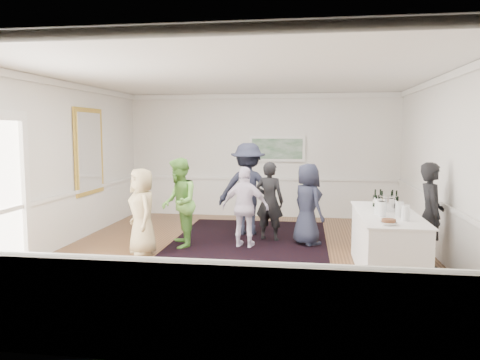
# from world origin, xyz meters

# --- Properties ---
(floor) EXTENTS (8.00, 8.00, 0.00)m
(floor) POSITION_xyz_m (0.00, 0.00, 0.00)
(floor) COLOR brown
(floor) RESTS_ON ground
(ceiling) EXTENTS (7.00, 8.00, 0.02)m
(ceiling) POSITION_xyz_m (0.00, 0.00, 3.20)
(ceiling) COLOR white
(ceiling) RESTS_ON wall_back
(wall_left) EXTENTS (0.02, 8.00, 3.20)m
(wall_left) POSITION_xyz_m (-3.50, 0.00, 1.60)
(wall_left) COLOR white
(wall_left) RESTS_ON floor
(wall_right) EXTENTS (0.02, 8.00, 3.20)m
(wall_right) POSITION_xyz_m (3.50, 0.00, 1.60)
(wall_right) COLOR white
(wall_right) RESTS_ON floor
(wall_back) EXTENTS (7.00, 0.02, 3.20)m
(wall_back) POSITION_xyz_m (0.00, 4.00, 1.60)
(wall_back) COLOR white
(wall_back) RESTS_ON floor
(wall_front) EXTENTS (7.00, 0.02, 3.20)m
(wall_front) POSITION_xyz_m (0.00, -4.00, 1.60)
(wall_front) COLOR white
(wall_front) RESTS_ON floor
(wainscoting) EXTENTS (7.00, 8.00, 1.00)m
(wainscoting) POSITION_xyz_m (0.00, 0.00, 0.50)
(wainscoting) COLOR white
(wainscoting) RESTS_ON floor
(mirror) EXTENTS (0.05, 1.25, 1.85)m
(mirror) POSITION_xyz_m (-3.45, 1.30, 1.80)
(mirror) COLOR gold
(mirror) RESTS_ON wall_left
(landscape_painting) EXTENTS (1.44, 0.06, 0.66)m
(landscape_painting) POSITION_xyz_m (0.40, 3.95, 1.78)
(landscape_painting) COLOR white
(landscape_painting) RESTS_ON wall_back
(area_rug) EXTENTS (3.09, 4.05, 0.02)m
(area_rug) POSITION_xyz_m (0.04, 1.20, 0.01)
(area_rug) COLOR black
(area_rug) RESTS_ON floor
(serving_table) EXTENTS (0.91, 2.39, 0.97)m
(serving_table) POSITION_xyz_m (2.43, -0.74, 0.49)
(serving_table) COLOR white
(serving_table) RESTS_ON floor
(bartender) EXTENTS (0.43, 0.64, 1.73)m
(bartender) POSITION_xyz_m (3.20, -0.21, 0.87)
(bartender) COLOR black
(bartender) RESTS_ON floor
(guest_tan) EXTENTS (0.85, 0.91, 1.57)m
(guest_tan) POSITION_xyz_m (-1.77, -0.13, 0.78)
(guest_tan) COLOR tan
(guest_tan) RESTS_ON floor
(guest_green) EXTENTS (0.88, 1.00, 1.73)m
(guest_green) POSITION_xyz_m (-1.25, 0.47, 0.86)
(guest_green) COLOR #6AB448
(guest_green) RESTS_ON floor
(guest_lilac) EXTENTS (0.96, 0.50, 1.56)m
(guest_lilac) POSITION_xyz_m (0.02, 0.62, 0.78)
(guest_lilac) COLOR white
(guest_lilac) RESTS_ON floor
(guest_dark_a) EXTENTS (1.31, 0.78, 1.98)m
(guest_dark_a) POSITION_xyz_m (-0.07, 1.74, 0.99)
(guest_dark_a) COLOR #202335
(guest_dark_a) RESTS_ON floor
(guest_dark_b) EXTENTS (0.67, 0.52, 1.62)m
(guest_dark_b) POSITION_xyz_m (0.43, 1.27, 0.81)
(guest_dark_b) COLOR black
(guest_dark_b) RESTS_ON floor
(guest_navy) EXTENTS (0.87, 0.94, 1.61)m
(guest_navy) POSITION_xyz_m (1.20, 1.02, 0.80)
(guest_navy) COLOR #202335
(guest_navy) RESTS_ON floor
(wine_bottles) EXTENTS (0.40, 0.31, 0.31)m
(wine_bottles) POSITION_xyz_m (2.49, -0.21, 1.12)
(wine_bottles) COLOR black
(wine_bottles) RESTS_ON serving_table
(juice_pitchers) EXTENTS (0.41, 0.64, 0.24)m
(juice_pitchers) POSITION_xyz_m (2.40, -1.05, 1.09)
(juice_pitchers) COLOR #87B942
(juice_pitchers) RESTS_ON serving_table
(ice_bucket) EXTENTS (0.26, 0.26, 0.25)m
(ice_bucket) POSITION_xyz_m (2.46, -0.56, 1.08)
(ice_bucket) COLOR silver
(ice_bucket) RESTS_ON serving_table
(nut_bowl) EXTENTS (0.23, 0.23, 0.07)m
(nut_bowl) POSITION_xyz_m (2.29, -1.68, 1.01)
(nut_bowl) COLOR white
(nut_bowl) RESTS_ON serving_table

